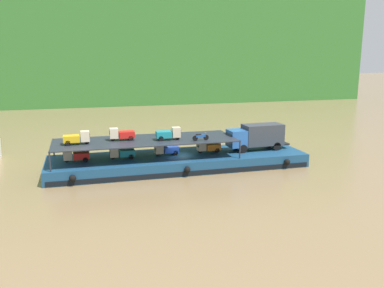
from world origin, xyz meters
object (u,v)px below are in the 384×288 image
Objects in this scene: mini_truck_lower_stern at (76,155)px; mini_truck_lower_aft at (122,153)px; cargo_barge at (179,161)px; covered_lorry at (257,136)px; motorcycle_upper_port at (200,137)px; mini_truck_lower_mid at (166,149)px; mini_truck_upper_mid at (122,134)px; mini_truck_lower_fore at (208,147)px; mini_truck_upper_fore at (169,134)px; mini_truck_upper_stern at (77,138)px.

mini_truck_lower_stern is 4.89m from mini_truck_lower_aft.
covered_lorry reaches higher than cargo_barge.
mini_truck_lower_aft is 8.93m from motorcycle_upper_port.
mini_truck_lower_aft is 0.98× the size of mini_truck_lower_mid.
mini_truck_lower_stern is 0.98× the size of mini_truck_lower_mid.
mini_truck_lower_stern is at bearing 179.82° from cargo_barge.
mini_truck_lower_stern is (-21.10, -0.02, -1.00)m from covered_lorry.
cargo_barge is at bearing -0.35° from mini_truck_lower_aft.
mini_truck_upper_mid is at bearing 163.28° from motorcycle_upper_port.
mini_truck_lower_mid reaches higher than cargo_barge.
mini_truck_upper_fore is at bearing -168.36° from mini_truck_lower_fore.
mini_truck_lower_stern and mini_truck_lower_fore have the same top height.
cargo_barge is 11.47m from mini_truck_lower_stern.
covered_lorry is at bearing -1.81° from mini_truck_lower_mid.
cargo_barge is 6.64m from mini_truck_lower_aft.
cargo_barge is 7.27m from mini_truck_upper_mid.
covered_lorry is 21.12m from mini_truck_lower_stern.
mini_truck_upper_mid is 5.24m from mini_truck_upper_fore.
mini_truck_lower_aft reaches higher than cargo_barge.
mini_truck_lower_mid is 1.00× the size of mini_truck_lower_fore.
mini_truck_upper_fore is at bearing -3.77° from mini_truck_lower_stern.
covered_lorry is 16.14m from mini_truck_upper_mid.
mini_truck_lower_stern is 1.00× the size of mini_truck_upper_stern.
mini_truck_upper_fore is at bearing -1.60° from mini_truck_upper_stern.
mini_truck_upper_stern is at bearing -169.69° from mini_truck_upper_mid.
mini_truck_lower_stern is at bearing -174.53° from mini_truck_upper_mid.
mini_truck_upper_stern is at bearing 172.83° from motorcycle_upper_port.
covered_lorry is at bearing 0.05° from mini_truck_lower_aft.
mini_truck_upper_mid is (-10.06, 0.13, 2.00)m from mini_truck_lower_fore.
mini_truck_lower_aft is (-6.49, 0.04, 1.44)m from cargo_barge.
mini_truck_lower_mid is 4.53m from motorcycle_upper_port.
motorcycle_upper_port reaches higher than mini_truck_lower_fore.
motorcycle_upper_port is at bearing -8.68° from mini_truck_lower_stern.
cargo_barge is 10.68× the size of mini_truck_upper_stern.
mini_truck_lower_mid is at bearing 178.19° from covered_lorry.
mini_truck_lower_fore is 5.43m from mini_truck_upper_fore.
mini_truck_upper_stern is at bearing -178.18° from cargo_barge.
mini_truck_upper_fore is (0.13, -1.04, 2.00)m from mini_truck_lower_mid.
mini_truck_upper_fore is at bearing -83.05° from mini_truck_lower_mid.
mini_truck_upper_mid is at bearing 77.08° from mini_truck_lower_aft.
mini_truck_upper_stern is at bearing 178.40° from mini_truck_upper_fore.
mini_truck_upper_stern reaches higher than motorcycle_upper_port.
mini_truck_lower_stern is (-11.38, 0.03, 1.44)m from cargo_barge.
covered_lorry is at bearing -1.63° from mini_truck_upper_mid.
mini_truck_upper_stern reaches higher than covered_lorry.
motorcycle_upper_port is (8.51, -2.05, 1.74)m from mini_truck_lower_aft.
mini_truck_upper_mid is (-16.10, 0.46, 1.00)m from covered_lorry.
mini_truck_lower_aft is at bearing -175.89° from mini_truck_lower_mid.
mini_truck_lower_fore is at bearing 1.96° from mini_truck_lower_aft.
covered_lorry is 2.89× the size of mini_truck_upper_mid.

